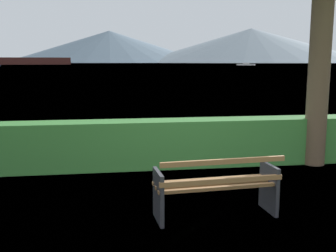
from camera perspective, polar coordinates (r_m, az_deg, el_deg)
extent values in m
plane|color=olive|center=(5.60, 6.70, -12.62)|extent=(1400.00, 1400.00, 0.00)
plane|color=slate|center=(312.66, -8.22, 8.84)|extent=(620.00, 620.00, 0.00)
cube|color=olive|center=(5.27, 7.49, -8.82)|extent=(1.65, 0.19, 0.04)
cube|color=olive|center=(5.44, 6.79, -8.22)|extent=(1.65, 0.19, 0.04)
cube|color=olive|center=(5.62, 6.13, -7.65)|extent=(1.65, 0.19, 0.04)
cube|color=olive|center=(5.17, 7.81, -7.80)|extent=(1.65, 0.17, 0.06)
cube|color=olive|center=(5.06, 8.05, -5.08)|extent=(1.65, 0.17, 0.06)
cube|color=#2D2D33|center=(5.26, -1.39, -10.08)|extent=(0.09, 0.51, 0.68)
cube|color=#2D2D33|center=(5.76, 14.31, -8.62)|extent=(0.09, 0.51, 0.68)
cube|color=#387A33|center=(7.94, 1.81, -2.43)|extent=(10.16, 0.62, 0.93)
cylinder|color=brown|center=(8.45, 20.94, 8.72)|extent=(0.42, 0.42, 4.17)
cube|color=#471E19|center=(256.18, -22.33, 8.63)|extent=(75.64, 18.02, 4.18)
cube|color=silver|center=(198.43, 11.11, 8.65)|extent=(9.27, 6.27, 0.74)
cube|color=beige|center=(198.42, 11.12, 8.83)|extent=(3.75, 3.22, 0.51)
cone|color=slate|center=(595.16, -8.40, 11.21)|extent=(290.07, 290.07, 45.50)
cone|color=gray|center=(570.84, 11.83, 11.25)|extent=(319.07, 319.07, 46.52)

